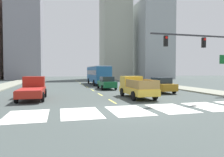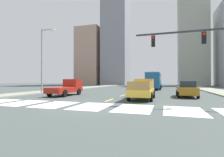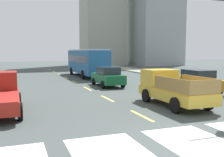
% 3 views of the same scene
% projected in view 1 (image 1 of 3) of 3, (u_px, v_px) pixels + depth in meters
% --- Properties ---
extents(ground_plane, '(160.00, 160.00, 0.00)m').
position_uv_depth(ground_plane, '(128.00, 111.00, 12.75)').
color(ground_plane, '#414A48').
extents(sidewalk_right, '(3.58, 110.00, 0.15)m').
position_uv_depth(sidewalk_right, '(165.00, 86.00, 33.37)').
color(sidewalk_right, gray).
rests_on(sidewalk_right, ground).
extents(crosswalk_stripe_1, '(2.32, 3.48, 0.01)m').
position_uv_depth(crosswalk_stripe_1, '(26.00, 116.00, 11.24)').
color(crosswalk_stripe_1, silver).
rests_on(crosswalk_stripe_1, ground).
extents(crosswalk_stripe_2, '(2.32, 3.48, 0.01)m').
position_uv_depth(crosswalk_stripe_2, '(81.00, 113.00, 11.99)').
color(crosswalk_stripe_2, silver).
rests_on(crosswalk_stripe_2, ground).
extents(crosswalk_stripe_3, '(2.32, 3.48, 0.01)m').
position_uv_depth(crosswalk_stripe_3, '(128.00, 111.00, 12.75)').
color(crosswalk_stripe_3, silver).
rests_on(crosswalk_stripe_3, ground).
extents(crosswalk_stripe_4, '(2.32, 3.48, 0.01)m').
position_uv_depth(crosswalk_stripe_4, '(171.00, 108.00, 13.50)').
color(crosswalk_stripe_4, silver).
rests_on(crosswalk_stripe_4, ground).
extents(crosswalk_stripe_5, '(2.32, 3.48, 0.01)m').
position_uv_depth(crosswalk_stripe_5, '(209.00, 106.00, 14.26)').
color(crosswalk_stripe_5, silver).
rests_on(crosswalk_stripe_5, ground).
extents(lane_dash_0, '(0.16, 2.40, 0.01)m').
position_uv_depth(lane_dash_0, '(112.00, 101.00, 16.61)').
color(lane_dash_0, '#DED555').
rests_on(lane_dash_0, ground).
extents(lane_dash_1, '(0.16, 2.40, 0.01)m').
position_uv_depth(lane_dash_1, '(100.00, 94.00, 21.45)').
color(lane_dash_1, '#DED555').
rests_on(lane_dash_1, ground).
extents(lane_dash_2, '(0.16, 2.40, 0.01)m').
position_uv_depth(lane_dash_2, '(92.00, 90.00, 26.28)').
color(lane_dash_2, '#DED555').
rests_on(lane_dash_2, ground).
extents(lane_dash_3, '(0.16, 2.40, 0.01)m').
position_uv_depth(lane_dash_3, '(87.00, 87.00, 31.11)').
color(lane_dash_3, '#DED555').
rests_on(lane_dash_3, ground).
extents(lane_dash_4, '(0.16, 2.40, 0.01)m').
position_uv_depth(lane_dash_4, '(83.00, 85.00, 35.95)').
color(lane_dash_4, '#DED555').
rests_on(lane_dash_4, ground).
extents(lane_dash_5, '(0.16, 2.40, 0.01)m').
position_uv_depth(lane_dash_5, '(80.00, 83.00, 40.78)').
color(lane_dash_5, '#DED555').
rests_on(lane_dash_5, ground).
extents(lane_dash_6, '(0.16, 2.40, 0.01)m').
position_uv_depth(lane_dash_6, '(78.00, 82.00, 45.61)').
color(lane_dash_6, '#DED555').
rests_on(lane_dash_6, ground).
extents(lane_dash_7, '(0.16, 2.40, 0.01)m').
position_uv_depth(lane_dash_7, '(76.00, 81.00, 50.44)').
color(lane_dash_7, '#DED555').
rests_on(lane_dash_7, ground).
extents(pickup_stakebed, '(2.18, 5.20, 1.96)m').
position_uv_depth(pickup_stakebed, '(136.00, 87.00, 19.11)').
color(pickup_stakebed, gold).
rests_on(pickup_stakebed, ground).
extents(pickup_dark, '(2.18, 5.20, 1.96)m').
position_uv_depth(pickup_dark, '(33.00, 89.00, 18.00)').
color(pickup_dark, maroon).
rests_on(pickup_dark, ground).
extents(city_bus, '(2.72, 10.80, 3.32)m').
position_uv_depth(city_bus, '(98.00, 74.00, 37.02)').
color(city_bus, '#21598F').
rests_on(city_bus, ground).
extents(sedan_far, '(2.02, 4.40, 1.72)m').
position_uv_depth(sedan_far, '(107.00, 83.00, 27.64)').
color(sedan_far, '#10562F').
rests_on(sedan_far, ground).
extents(sedan_mid, '(2.02, 4.40, 1.72)m').
position_uv_depth(sedan_mid, '(161.00, 85.00, 23.31)').
color(sedan_mid, '#A0711A').
rests_on(sedan_mid, ground).
extents(traffic_signal_gantry, '(8.91, 0.27, 6.00)m').
position_uv_depth(traffic_signal_gantry, '(215.00, 51.00, 17.33)').
color(traffic_signal_gantry, '#2D2D33').
rests_on(traffic_signal_gantry, ground).
extents(block_mid_right, '(9.92, 10.73, 24.08)m').
position_uv_depth(block_mid_right, '(153.00, 41.00, 65.00)').
color(block_mid_right, '#949DA0').
rests_on(block_mid_right, ground).
extents(block_low_left, '(8.96, 8.01, 31.35)m').
position_uv_depth(block_low_left, '(115.00, 30.00, 65.17)').
color(block_low_left, '#979D8E').
rests_on(block_low_left, ground).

